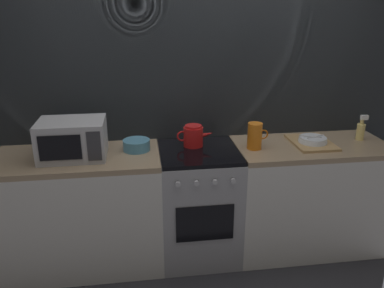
{
  "coord_description": "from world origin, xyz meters",
  "views": [
    {
      "loc": [
        -0.43,
        -2.69,
        1.93
      ],
      "look_at": [
        -0.05,
        0.0,
        0.95
      ],
      "focal_mm": 36.32,
      "sensor_mm": 36.0,
      "label": 1
    }
  ],
  "objects_px": {
    "stove_unit": "(199,203)",
    "pitcher": "(255,136)",
    "microwave": "(72,139)",
    "mixing_bowl": "(137,145)",
    "dish_pile": "(312,141)",
    "spray_bottle": "(361,130)",
    "kettle": "(193,136)"
  },
  "relations": [
    {
      "from": "stove_unit",
      "to": "pitcher",
      "type": "distance_m",
      "value": 0.69
    },
    {
      "from": "dish_pile",
      "to": "spray_bottle",
      "type": "xyz_separation_m",
      "value": [
        0.43,
        0.05,
        0.06
      ]
    },
    {
      "from": "stove_unit",
      "to": "spray_bottle",
      "type": "height_order",
      "value": "spray_bottle"
    },
    {
      "from": "stove_unit",
      "to": "pitcher",
      "type": "relative_size",
      "value": 4.5
    },
    {
      "from": "pitcher",
      "to": "kettle",
      "type": "bearing_deg",
      "value": 164.81
    },
    {
      "from": "microwave",
      "to": "spray_bottle",
      "type": "relative_size",
      "value": 2.27
    },
    {
      "from": "stove_unit",
      "to": "dish_pile",
      "type": "relative_size",
      "value": 2.25
    },
    {
      "from": "kettle",
      "to": "dish_pile",
      "type": "bearing_deg",
      "value": -5.5
    },
    {
      "from": "stove_unit",
      "to": "kettle",
      "type": "height_order",
      "value": "kettle"
    },
    {
      "from": "kettle",
      "to": "spray_bottle",
      "type": "distance_m",
      "value": 1.35
    },
    {
      "from": "stove_unit",
      "to": "mixing_bowl",
      "type": "height_order",
      "value": "mixing_bowl"
    },
    {
      "from": "pitcher",
      "to": "dish_pile",
      "type": "height_order",
      "value": "pitcher"
    },
    {
      "from": "kettle",
      "to": "dish_pile",
      "type": "distance_m",
      "value": 0.93
    },
    {
      "from": "pitcher",
      "to": "spray_bottle",
      "type": "relative_size",
      "value": 0.99
    },
    {
      "from": "mixing_bowl",
      "to": "dish_pile",
      "type": "relative_size",
      "value": 0.5
    },
    {
      "from": "stove_unit",
      "to": "microwave",
      "type": "height_order",
      "value": "microwave"
    },
    {
      "from": "pitcher",
      "to": "spray_bottle",
      "type": "distance_m",
      "value": 0.91
    },
    {
      "from": "stove_unit",
      "to": "spray_bottle",
      "type": "bearing_deg",
      "value": 2.4
    },
    {
      "from": "spray_bottle",
      "to": "dish_pile",
      "type": "bearing_deg",
      "value": -173.54
    },
    {
      "from": "microwave",
      "to": "mixing_bowl",
      "type": "bearing_deg",
      "value": 10.06
    },
    {
      "from": "stove_unit",
      "to": "kettle",
      "type": "distance_m",
      "value": 0.54
    },
    {
      "from": "mixing_bowl",
      "to": "microwave",
      "type": "bearing_deg",
      "value": -169.94
    },
    {
      "from": "stove_unit",
      "to": "microwave",
      "type": "bearing_deg",
      "value": -179.13
    },
    {
      "from": "kettle",
      "to": "dish_pile",
      "type": "height_order",
      "value": "kettle"
    },
    {
      "from": "mixing_bowl",
      "to": "kettle",
      "type": "bearing_deg",
      "value": 4.05
    },
    {
      "from": "microwave",
      "to": "dish_pile",
      "type": "distance_m",
      "value": 1.8
    },
    {
      "from": "stove_unit",
      "to": "mixing_bowl",
      "type": "bearing_deg",
      "value": 171.99
    },
    {
      "from": "stove_unit",
      "to": "dish_pile",
      "type": "bearing_deg",
      "value": 0.44
    },
    {
      "from": "pitcher",
      "to": "spray_bottle",
      "type": "xyz_separation_m",
      "value": [
        0.9,
        0.08,
        -0.02
      ]
    },
    {
      "from": "spray_bottle",
      "to": "pitcher",
      "type": "bearing_deg",
      "value": -174.83
    },
    {
      "from": "dish_pile",
      "to": "spray_bottle",
      "type": "height_order",
      "value": "spray_bottle"
    },
    {
      "from": "stove_unit",
      "to": "pitcher",
      "type": "height_order",
      "value": "pitcher"
    }
  ]
}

